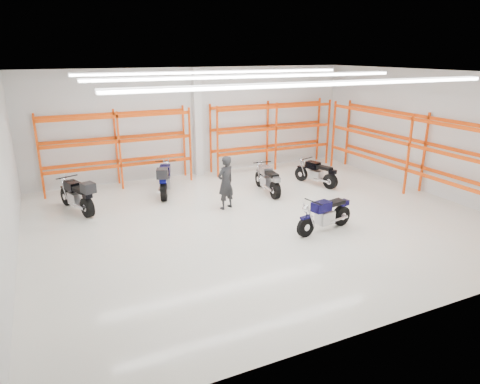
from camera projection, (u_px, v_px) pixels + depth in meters
name	position (u px, v px, depth m)	size (l,w,h in m)	color
ground	(261.00, 219.00, 13.68)	(14.00, 14.00, 0.00)	silver
room_shell	(262.00, 116.00, 12.68)	(14.02, 12.02, 4.51)	silver
motorcycle_main	(327.00, 215.00, 12.69)	(2.10, 0.73, 1.04)	black
motorcycle_back_a	(78.00, 196.00, 14.05)	(1.12, 2.26, 1.20)	black
motorcycle_back_b	(165.00, 180.00, 15.74)	(1.15, 2.36, 1.25)	black
motorcycle_back_c	(268.00, 180.00, 16.03)	(0.73, 2.19, 1.08)	black
motorcycle_back_d	(317.00, 174.00, 16.99)	(0.86, 2.02, 1.02)	black
standing_man	(226.00, 183.00, 14.34)	(0.67, 0.44, 1.83)	black
structural_column	(197.00, 123.00, 17.99)	(0.32, 0.32, 4.50)	white
pallet_racking_back_left	(117.00, 142.00, 16.48)	(5.67, 0.87, 3.00)	#FF3C00
pallet_racking_back_right	(272.00, 129.00, 19.21)	(5.67, 0.87, 3.00)	#FF3C00
pallet_racking_side	(417.00, 145.00, 15.71)	(0.87, 9.07, 3.00)	#FF3C00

